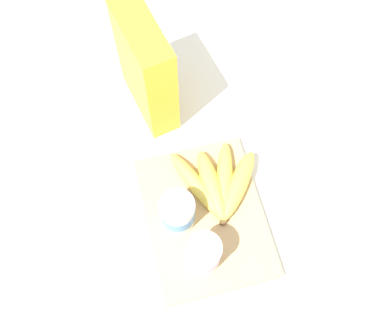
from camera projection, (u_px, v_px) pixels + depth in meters
ground_plane at (205, 218)px, 0.97m from camera, size 2.40×2.40×0.00m
cutting_board at (205, 217)px, 0.96m from camera, size 0.32×0.24×0.02m
cereal_box at (146, 69)px, 0.96m from camera, size 0.19×0.10×0.27m
yogurt_cup_front at (204, 254)px, 0.87m from camera, size 0.07×0.07×0.09m
yogurt_cup_back at (177, 212)px, 0.91m from camera, size 0.07×0.07×0.09m
banana_bunch at (218, 184)px, 0.96m from camera, size 0.19×0.20×0.04m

